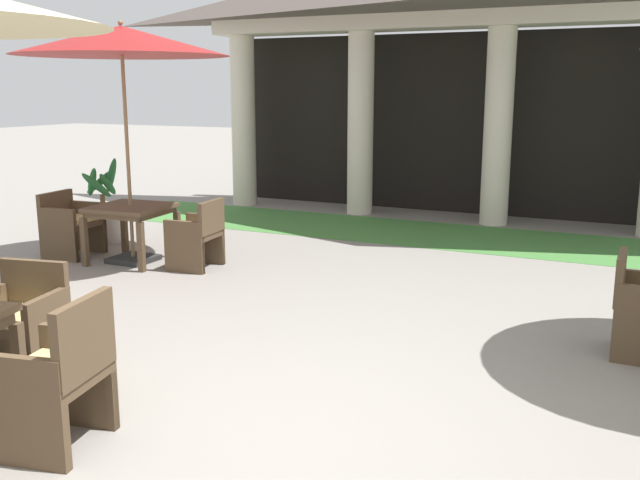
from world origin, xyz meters
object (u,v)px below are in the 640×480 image
(patio_chair_near_foreground_east, at_px, (197,236))
(patio_chair_mid_left_north, at_px, (21,321))
(potted_palm_left_edge, at_px, (104,218))
(patio_chair_mid_left_east, at_px, (59,379))
(patio_chair_near_foreground_west, at_px, (71,224))
(patio_umbrella_near_foreground, at_px, (121,43))
(patio_table_near_foreground, at_px, (131,213))

(patio_chair_near_foreground_east, distance_m, patio_chair_mid_left_north, 3.30)
(patio_chair_mid_left_north, bearing_deg, potted_palm_left_edge, -66.82)
(patio_chair_near_foreground_east, xyz_separation_m, potted_palm_left_edge, (-2.05, 0.67, -0.05))
(patio_chair_mid_left_north, bearing_deg, patio_chair_mid_left_east, 135.13)
(patio_chair_near_foreground_west, height_order, patio_chair_mid_left_north, patio_chair_near_foreground_west)
(patio_chair_mid_left_north, bearing_deg, patio_umbrella_near_foreground, -75.00)
(patio_umbrella_near_foreground, bearing_deg, patio_chair_near_foreground_west, -174.99)
(patio_umbrella_near_foreground, bearing_deg, patio_chair_near_foreground_east, 5.01)
(patio_table_near_foreground, distance_m, patio_chair_near_foreground_west, 0.95)
(patio_table_near_foreground, xyz_separation_m, potted_palm_left_edge, (-1.12, 0.75, -0.26))
(patio_umbrella_near_foreground, xyz_separation_m, patio_chair_mid_left_east, (2.74, -3.94, -2.22))
(patio_umbrella_near_foreground, xyz_separation_m, patio_chair_mid_left_north, (1.56, -3.16, -2.27))
(patio_umbrella_near_foreground, xyz_separation_m, patio_chair_near_foreground_east, (0.92, 0.08, -2.26))
(patio_chair_near_foreground_west, bearing_deg, potted_palm_left_edge, -171.61)
(patio_umbrella_near_foreground, distance_m, patio_chair_mid_left_east, 5.28)
(patio_umbrella_near_foreground, xyz_separation_m, patio_chair_near_foreground_west, (-0.92, -0.08, -2.24))
(patio_chair_near_foreground_east, bearing_deg, potted_palm_left_edge, 66.96)
(patio_table_near_foreground, xyz_separation_m, patio_chair_mid_left_east, (2.74, -3.94, -0.18))
(patio_chair_near_foreground_east, xyz_separation_m, patio_chair_mid_left_north, (0.64, -3.24, -0.01))
(potted_palm_left_edge, bearing_deg, patio_chair_near_foreground_west, -76.60)
(patio_chair_mid_left_east, bearing_deg, potted_palm_left_edge, 28.16)
(patio_chair_near_foreground_west, relative_size, potted_palm_left_edge, 0.68)
(patio_table_near_foreground, xyz_separation_m, patio_chair_mid_left_north, (1.56, -3.16, -0.22))
(patio_table_near_foreground, distance_m, potted_palm_left_edge, 1.37)
(patio_table_near_foreground, relative_size, patio_chair_mid_left_north, 1.16)
(patio_umbrella_near_foreground, relative_size, patio_chair_near_foreground_west, 3.53)
(patio_table_near_foreground, bearing_deg, patio_chair_near_foreground_west, -174.99)
(patio_table_near_foreground, distance_m, patio_umbrella_near_foreground, 2.04)
(patio_chair_near_foreground_east, bearing_deg, patio_umbrella_near_foreground, 90.00)
(patio_chair_near_foreground_west, xyz_separation_m, potted_palm_left_edge, (-0.20, 0.83, -0.06))
(patio_chair_mid_left_east, distance_m, patio_chair_mid_left_north, 1.41)
(patio_table_near_foreground, relative_size, patio_chair_mid_left_east, 1.01)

